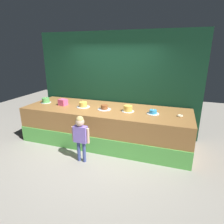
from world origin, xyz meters
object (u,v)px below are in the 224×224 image
at_px(child_figure, 80,133).
at_px(cake_center, 104,108).
at_px(cake_far_left, 46,100).
at_px(cake_far_right, 153,112).
at_px(pink_box, 63,102).
at_px(donut, 180,116).
at_px(cake_right, 128,109).
at_px(cake_left, 83,105).

xyz_separation_m(child_figure, cake_center, (0.15, 0.99, 0.28)).
xyz_separation_m(cake_far_left, cake_far_right, (2.97, -0.02, -0.03)).
distance_m(pink_box, cake_center, 1.19).
relative_size(child_figure, donut, 8.22).
xyz_separation_m(child_figure, cake_right, (0.74, 1.03, 0.30)).
distance_m(cake_center, cake_right, 0.60).
relative_size(child_figure, cake_far_left, 3.77).
bearing_deg(cake_far_right, cake_left, -179.08).
bearing_deg(cake_far_left, cake_center, -2.21).
relative_size(cake_far_left, cake_far_right, 0.96).
bearing_deg(cake_far_right, donut, 0.38).
height_order(cake_left, cake_center, cake_left).
relative_size(cake_far_left, cake_center, 0.83).
height_order(pink_box, cake_center, pink_box).
bearing_deg(pink_box, cake_center, -0.31).
bearing_deg(cake_left, cake_right, 1.00).
bearing_deg(pink_box, cake_far_right, 1.06).
bearing_deg(donut, cake_far_right, -179.62).
distance_m(cake_far_left, cake_far_right, 2.97).
height_order(donut, cake_center, cake_center).
distance_m(child_figure, pink_box, 1.47).
height_order(cake_right, cake_far_right, cake_right).
height_order(cake_center, cake_far_right, cake_far_right).
xyz_separation_m(pink_box, cake_center, (1.19, -0.01, -0.03)).
height_order(donut, cake_far_left, cake_far_left).
xyz_separation_m(donut, cake_far_left, (-3.56, 0.01, 0.05)).
relative_size(child_figure, pink_box, 4.97).
bearing_deg(cake_right, cake_left, -179.00).
relative_size(cake_left, cake_right, 1.12).
distance_m(pink_box, cake_right, 1.78).
distance_m(pink_box, cake_far_right, 2.37).
bearing_deg(pink_box, cake_right, 1.17).
bearing_deg(child_figure, cake_far_left, 146.98).
bearing_deg(cake_far_right, cake_center, -177.56).
bearing_deg(donut, cake_far_left, 179.77).
bearing_deg(cake_far_right, cake_far_left, 179.65).
height_order(pink_box, cake_far_right, pink_box).
relative_size(pink_box, cake_right, 0.69).
bearing_deg(cake_right, cake_far_left, 179.38).
relative_size(child_figure, cake_far_right, 3.62).
distance_m(cake_far_left, cake_center, 1.78).
xyz_separation_m(child_figure, cake_far_right, (1.34, 1.04, 0.27)).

